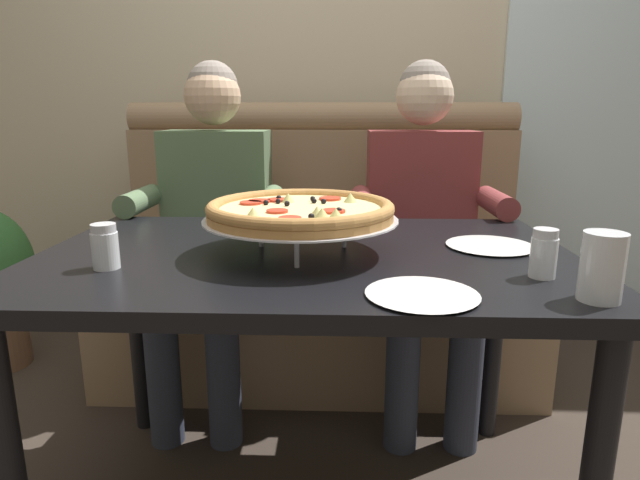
{
  "coord_description": "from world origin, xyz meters",
  "views": [
    {
      "loc": [
        0.08,
        -1.3,
        1.09
      ],
      "look_at": [
        0.04,
        -0.05,
        0.79
      ],
      "focal_mm": 29.77,
      "sensor_mm": 36.0,
      "label": 1
    }
  ],
  "objects_px": {
    "diner_left": "(213,216)",
    "patio_chair": "(535,206)",
    "pizza": "(301,211)",
    "shaker_pepper_flakes": "(105,250)",
    "plate_near_right": "(422,291)",
    "booth_bench": "(320,275)",
    "plate_near_left": "(490,243)",
    "diner_right": "(423,217)",
    "drinking_glass": "(602,270)",
    "dining_table": "(306,284)",
    "shaker_oregano": "(543,257)"
  },
  "relations": [
    {
      "from": "booth_bench",
      "to": "diner_right",
      "type": "distance_m",
      "value": 0.57
    },
    {
      "from": "shaker_oregano",
      "to": "plate_near_left",
      "type": "distance_m",
      "value": 0.26
    },
    {
      "from": "diner_right",
      "to": "plate_near_left",
      "type": "height_order",
      "value": "diner_right"
    },
    {
      "from": "pizza",
      "to": "plate_near_right",
      "type": "xyz_separation_m",
      "value": [
        0.26,
        -0.31,
        -0.1
      ]
    },
    {
      "from": "booth_bench",
      "to": "diner_left",
      "type": "bearing_deg",
      "value": -145.83
    },
    {
      "from": "diner_right",
      "to": "plate_near_right",
      "type": "relative_size",
      "value": 5.79
    },
    {
      "from": "diner_left",
      "to": "patio_chair",
      "type": "bearing_deg",
      "value": 38.48
    },
    {
      "from": "drinking_glass",
      "to": "shaker_pepper_flakes",
      "type": "bearing_deg",
      "value": 170.37
    },
    {
      "from": "pizza",
      "to": "drinking_glass",
      "type": "xyz_separation_m",
      "value": [
        0.58,
        -0.32,
        -0.05
      ]
    },
    {
      "from": "booth_bench",
      "to": "shaker_pepper_flakes",
      "type": "relative_size",
      "value": 16.95
    },
    {
      "from": "diner_right",
      "to": "patio_chair",
      "type": "distance_m",
      "value": 1.62
    },
    {
      "from": "plate_near_left",
      "to": "drinking_glass",
      "type": "height_order",
      "value": "drinking_glass"
    },
    {
      "from": "drinking_glass",
      "to": "patio_chair",
      "type": "xyz_separation_m",
      "value": [
        0.72,
        2.31,
        -0.28
      ]
    },
    {
      "from": "drinking_glass",
      "to": "shaker_oregano",
      "type": "bearing_deg",
      "value": 110.5
    },
    {
      "from": "booth_bench",
      "to": "diner_left",
      "type": "relative_size",
      "value": 1.37
    },
    {
      "from": "booth_bench",
      "to": "patio_chair",
      "type": "distance_m",
      "value": 1.68
    },
    {
      "from": "drinking_glass",
      "to": "patio_chair",
      "type": "bearing_deg",
      "value": 72.75
    },
    {
      "from": "diner_right",
      "to": "patio_chair",
      "type": "relative_size",
      "value": 1.48
    },
    {
      "from": "diner_right",
      "to": "patio_chair",
      "type": "bearing_deg",
      "value": 56.13
    },
    {
      "from": "booth_bench",
      "to": "plate_near_right",
      "type": "bearing_deg",
      "value": -78.79
    },
    {
      "from": "booth_bench",
      "to": "patio_chair",
      "type": "bearing_deg",
      "value": 39.7
    },
    {
      "from": "pizza",
      "to": "plate_near_right",
      "type": "bearing_deg",
      "value": -50.51
    },
    {
      "from": "diner_right",
      "to": "shaker_pepper_flakes",
      "type": "xyz_separation_m",
      "value": [
        -0.83,
        -0.8,
        0.08
      ]
    },
    {
      "from": "shaker_oregano",
      "to": "plate_near_left",
      "type": "bearing_deg",
      "value": 98.8
    },
    {
      "from": "drinking_glass",
      "to": "diner_right",
      "type": "bearing_deg",
      "value": 100.45
    },
    {
      "from": "diner_right",
      "to": "shaker_oregano",
      "type": "height_order",
      "value": "diner_right"
    },
    {
      "from": "diner_right",
      "to": "patio_chair",
      "type": "xyz_separation_m",
      "value": [
        0.9,
        1.34,
        -0.19
      ]
    },
    {
      "from": "diner_left",
      "to": "shaker_oregano",
      "type": "distance_m",
      "value": 1.24
    },
    {
      "from": "pizza",
      "to": "plate_near_left",
      "type": "distance_m",
      "value": 0.51
    },
    {
      "from": "pizza",
      "to": "plate_near_right",
      "type": "relative_size",
      "value": 2.19
    },
    {
      "from": "plate_near_left",
      "to": "dining_table",
      "type": "bearing_deg",
      "value": -172.92
    },
    {
      "from": "booth_bench",
      "to": "plate_near_left",
      "type": "bearing_deg",
      "value": -60.35
    },
    {
      "from": "dining_table",
      "to": "patio_chair",
      "type": "distance_m",
      "value": 2.36
    },
    {
      "from": "plate_near_left",
      "to": "patio_chair",
      "type": "height_order",
      "value": "patio_chair"
    },
    {
      "from": "shaker_pepper_flakes",
      "to": "plate_near_right",
      "type": "height_order",
      "value": "shaker_pepper_flakes"
    },
    {
      "from": "diner_left",
      "to": "pizza",
      "type": "bearing_deg",
      "value": -59.84
    },
    {
      "from": "plate_near_left",
      "to": "booth_bench",
      "type": "bearing_deg",
      "value": 119.65
    },
    {
      "from": "diner_left",
      "to": "plate_near_left",
      "type": "bearing_deg",
      "value": -33.44
    },
    {
      "from": "booth_bench",
      "to": "plate_near_left",
      "type": "xyz_separation_m",
      "value": [
        0.48,
        -0.84,
        0.36
      ]
    },
    {
      "from": "booth_bench",
      "to": "shaker_pepper_flakes",
      "type": "bearing_deg",
      "value": -112.5
    },
    {
      "from": "booth_bench",
      "to": "dining_table",
      "type": "bearing_deg",
      "value": -90.0
    },
    {
      "from": "diner_left",
      "to": "patio_chair",
      "type": "height_order",
      "value": "diner_left"
    },
    {
      "from": "pizza",
      "to": "shaker_pepper_flakes",
      "type": "distance_m",
      "value": 0.46
    },
    {
      "from": "plate_near_right",
      "to": "patio_chair",
      "type": "relative_size",
      "value": 0.26
    },
    {
      "from": "booth_bench",
      "to": "diner_left",
      "type": "distance_m",
      "value": 0.57
    },
    {
      "from": "diner_left",
      "to": "plate_near_right",
      "type": "xyz_separation_m",
      "value": [
        0.64,
        -0.96,
        0.04
      ]
    },
    {
      "from": "booth_bench",
      "to": "shaker_pepper_flakes",
      "type": "distance_m",
      "value": 1.22
    },
    {
      "from": "diner_left",
      "to": "shaker_pepper_flakes",
      "type": "xyz_separation_m",
      "value": [
        -0.05,
        -0.8,
        0.08
      ]
    },
    {
      "from": "pizza",
      "to": "shaker_pepper_flakes",
      "type": "relative_size",
      "value": 4.69
    },
    {
      "from": "pizza",
      "to": "shaker_pepper_flakes",
      "type": "height_order",
      "value": "pizza"
    }
  ]
}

